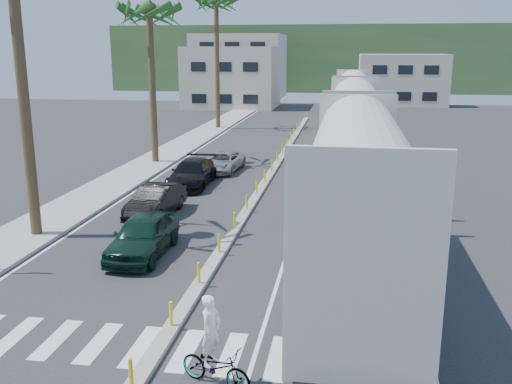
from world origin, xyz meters
TOP-DOWN VIEW (x-y plane):
  - ground at (0.00, 0.00)m, footprint 140.00×140.00m
  - sidewalk at (-8.50, 25.00)m, footprint 3.00×90.00m
  - rails at (5.00, 28.00)m, footprint 1.56×100.00m
  - median at (0.00, 19.96)m, footprint 0.45×60.00m
  - crosswalk at (0.00, -2.00)m, footprint 14.00×2.20m
  - lane_markings at (-2.15, 25.00)m, footprint 9.42×90.00m
  - freight_train at (5.00, 22.58)m, footprint 3.00×60.94m
  - buildings at (-6.41, 71.66)m, footprint 38.00×27.00m
  - hillside at (0.00, 100.00)m, footprint 80.00×20.00m
  - car_lead at (-2.84, 4.60)m, footprint 1.95×4.62m
  - car_second at (-4.10, 9.78)m, footprint 2.14×4.58m
  - car_third at (-4.04, 15.89)m, footprint 2.30×5.21m
  - car_rear at (-3.16, 20.09)m, footprint 2.85×4.76m
  - cyclist at (1.80, -3.42)m, footprint 1.86×2.27m

SIDE VIEW (x-z plane):
  - ground at x=0.00m, z-range 0.00..0.00m
  - lane_markings at x=-2.15m, z-range 0.00..0.01m
  - crosswalk at x=0.00m, z-range 0.00..0.01m
  - rails at x=5.00m, z-range 0.00..0.06m
  - sidewalk at x=-8.50m, z-range 0.00..0.15m
  - median at x=0.00m, z-range -0.34..0.51m
  - car_rear at x=-3.16m, z-range 0.00..1.22m
  - cyclist at x=1.80m, z-range -0.42..1.81m
  - car_second at x=-4.10m, z-range 0.00..1.44m
  - car_third at x=-4.04m, z-range 0.00..1.48m
  - car_lead at x=-2.84m, z-range 0.00..1.56m
  - freight_train at x=5.00m, z-range -0.02..5.83m
  - buildings at x=-6.41m, z-range -0.64..9.36m
  - hillside at x=0.00m, z-range 0.00..12.00m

